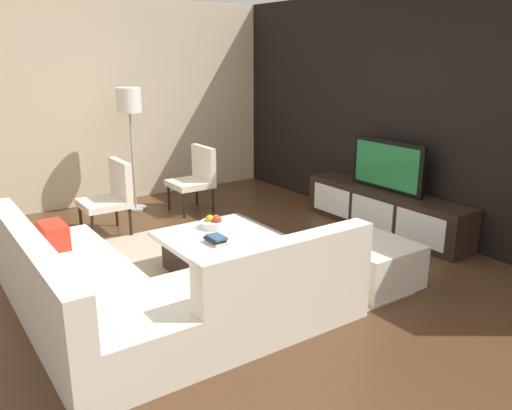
# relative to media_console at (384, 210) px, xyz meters

# --- Properties ---
(ground_plane) EXTENTS (14.00, 14.00, 0.00)m
(ground_plane) POSITION_rel_media_console_xyz_m (0.00, -2.40, -0.25)
(ground_plane) COLOR #4C301C
(feature_wall_back) EXTENTS (6.40, 0.12, 2.80)m
(feature_wall_back) POSITION_rel_media_console_xyz_m (0.00, 0.30, 1.15)
(feature_wall_back) COLOR black
(feature_wall_back) RESTS_ON ground
(side_wall_left) EXTENTS (0.12, 5.20, 2.80)m
(side_wall_left) POSITION_rel_media_console_xyz_m (-3.20, -2.20, 1.15)
(side_wall_left) COLOR beige
(side_wall_left) RESTS_ON ground
(area_rug) EXTENTS (2.95, 2.61, 0.01)m
(area_rug) POSITION_rel_media_console_xyz_m (-0.10, -2.40, -0.24)
(area_rug) COLOR tan
(area_rug) RESTS_ON ground
(media_console) EXTENTS (2.28, 0.44, 0.50)m
(media_console) POSITION_rel_media_console_xyz_m (0.00, 0.00, 0.00)
(media_console) COLOR black
(media_console) RESTS_ON ground
(television) EXTENTS (1.05, 0.06, 0.60)m
(television) POSITION_rel_media_console_xyz_m (0.00, 0.00, 0.55)
(television) COLOR black
(television) RESTS_ON media_console
(sectional_couch) EXTENTS (2.44, 2.37, 0.80)m
(sectional_couch) POSITION_rel_media_console_xyz_m (0.52, -3.27, 0.03)
(sectional_couch) COLOR beige
(sectional_couch) RESTS_ON ground
(coffee_table) EXTENTS (0.92, 1.02, 0.38)m
(coffee_table) POSITION_rel_media_console_xyz_m (-0.10, -2.30, -0.05)
(coffee_table) COLOR black
(coffee_table) RESTS_ON ground
(accent_chair_near) EXTENTS (0.53, 0.53, 0.87)m
(accent_chair_near) POSITION_rel_media_console_xyz_m (-1.77, -2.73, 0.24)
(accent_chair_near) COLOR black
(accent_chair_near) RESTS_ON ground
(floor_lamp) EXTENTS (0.32, 0.32, 1.64)m
(floor_lamp) POSITION_rel_media_console_xyz_m (-2.56, -2.13, 1.13)
(floor_lamp) COLOR #A5A5AA
(floor_lamp) RESTS_ON ground
(ottoman) EXTENTS (0.70, 0.70, 0.40)m
(ottoman) POSITION_rel_media_console_xyz_m (1.00, -1.25, -0.05)
(ottoman) COLOR beige
(ottoman) RESTS_ON ground
(fruit_bowl) EXTENTS (0.28, 0.28, 0.14)m
(fruit_bowl) POSITION_rel_media_console_xyz_m (-0.28, -2.20, 0.18)
(fruit_bowl) COLOR silver
(fruit_bowl) RESTS_ON coffee_table
(accent_chair_far) EXTENTS (0.54, 0.51, 0.87)m
(accent_chair_far) POSITION_rel_media_console_xyz_m (-2.05, -1.45, 0.24)
(accent_chair_far) COLOR black
(accent_chair_far) RESTS_ON ground
(book_stack) EXTENTS (0.22, 0.16, 0.07)m
(book_stack) POSITION_rel_media_console_xyz_m (0.12, -2.42, 0.17)
(book_stack) COLOR #CCB78C
(book_stack) RESTS_ON coffee_table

